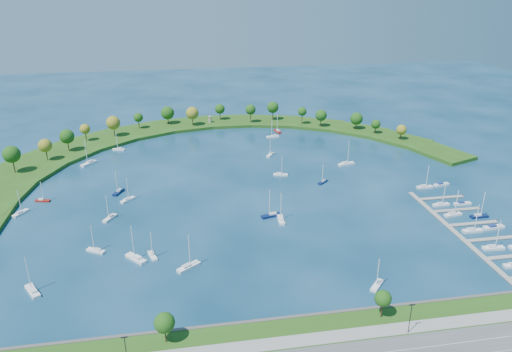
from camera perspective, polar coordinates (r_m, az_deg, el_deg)
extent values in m
plane|color=#072A41|center=(240.12, -0.98, -1.41)|extent=(700.00, 700.00, 0.00)
cube|color=#474442|center=(153.32, 5.06, -16.62)|extent=(420.00, 1.20, 1.80)
cube|color=gray|center=(145.14, 6.15, -18.95)|extent=(420.00, 5.00, 0.12)
cylinder|color=#382314|center=(144.45, -10.81, -18.17)|extent=(0.56, 0.56, 5.25)
sphere|color=#174912|center=(142.01, -10.92, -17.00)|extent=(6.00, 6.00, 6.00)
cylinder|color=#382314|center=(155.17, 14.84, -15.22)|extent=(0.56, 0.56, 5.60)
sphere|color=#174912|center=(152.90, 14.99, -14.08)|extent=(5.20, 5.20, 5.20)
cylinder|color=black|center=(137.78, -15.32, -19.73)|extent=(0.24, 0.24, 10.00)
cylinder|color=black|center=(150.26, 17.99, -16.00)|extent=(0.24, 0.24, 10.00)
cube|color=#274913|center=(285.63, -26.52, 0.33)|extent=(50.23, 54.30, 2.00)
cube|color=#274913|center=(306.15, -22.57, 2.40)|extent=(54.07, 56.09, 2.00)
cube|color=#274913|center=(323.22, -18.19, 4.03)|extent=(55.20, 54.07, 2.00)
cube|color=#274913|center=(336.45, -13.50, 5.26)|extent=(53.65, 48.47, 2.00)
cube|color=#274913|center=(345.54, -8.60, 6.08)|extent=(49.62, 39.75, 2.00)
cube|color=#274913|center=(350.32, -3.58, 6.52)|extent=(44.32, 29.96, 2.00)
cube|color=#274913|center=(350.67, 1.49, 6.58)|extent=(49.49, 38.05, 2.00)
cube|color=#274913|center=(346.59, 6.53, 6.24)|extent=(51.13, 44.12, 2.00)
cube|color=#274913|center=(338.17, 11.46, 5.52)|extent=(49.19, 47.96, 2.00)
cube|color=#274913|center=(325.58, 16.20, 4.40)|extent=(43.90, 49.49, 2.00)
cube|color=#274913|center=(309.10, 20.65, 2.87)|extent=(35.67, 48.74, 2.00)
cylinder|color=#382314|center=(282.93, -27.07, 1.18)|extent=(0.56, 0.56, 8.52)
sphere|color=#174912|center=(281.03, -27.28, 2.33)|extent=(9.08, 9.08, 9.08)
cylinder|color=#382314|center=(294.42, -23.83, 2.41)|extent=(0.56, 0.56, 7.44)
sphere|color=olive|center=(292.83, -23.99, 3.37)|extent=(7.57, 7.57, 7.57)
cylinder|color=#382314|center=(305.60, -21.61, 3.46)|extent=(0.56, 0.56, 7.51)
sphere|color=#174912|center=(304.00, -21.75, 4.43)|extent=(8.61, 8.61, 8.61)
cylinder|color=#382314|center=(321.58, -19.73, 4.55)|extent=(0.56, 0.56, 6.63)
sphere|color=olive|center=(320.29, -19.84, 5.33)|extent=(6.45, 6.45, 6.45)
cylinder|color=#382314|center=(325.46, -16.66, 5.22)|extent=(0.56, 0.56, 7.44)
sphere|color=olive|center=(323.95, -16.77, 6.14)|extent=(8.96, 8.96, 8.96)
cylinder|color=#382314|center=(338.47, -13.87, 6.09)|extent=(0.56, 0.56, 6.64)
sphere|color=#174912|center=(337.25, -13.95, 6.84)|extent=(6.40, 6.40, 6.40)
cylinder|color=#382314|center=(345.54, -10.51, 6.66)|extent=(0.56, 0.56, 6.14)
sphere|color=#174912|center=(344.25, -10.57, 7.45)|extent=(9.30, 9.30, 9.30)
cylinder|color=#382314|center=(338.76, -7.61, 6.62)|extent=(0.56, 0.56, 7.21)
sphere|color=olive|center=(337.34, -7.66, 7.50)|extent=(8.87, 8.87, 8.87)
cylinder|color=#382314|center=(350.98, -4.34, 7.27)|extent=(0.56, 0.56, 6.74)
sphere|color=#174912|center=(349.75, -4.36, 8.03)|extent=(7.14, 7.14, 7.14)
cylinder|color=#382314|center=(342.77, -0.65, 7.08)|extent=(0.56, 0.56, 8.10)
sphere|color=#174912|center=(341.34, -0.66, 7.97)|extent=(7.31, 7.31, 7.31)
cylinder|color=#382314|center=(349.59, 2.02, 7.35)|extent=(0.56, 0.56, 7.81)
sphere|color=#174912|center=(348.18, 2.03, 8.24)|extent=(8.31, 8.31, 8.31)
cylinder|color=#382314|center=(340.46, 5.53, 6.86)|extent=(0.56, 0.56, 8.00)
sphere|color=#174912|center=(339.09, 5.57, 7.71)|extent=(6.18, 6.18, 6.18)
cylinder|color=#382314|center=(336.51, 7.78, 6.43)|extent=(0.56, 0.56, 6.48)
sphere|color=#174912|center=(335.22, 7.82, 7.23)|extent=(7.90, 7.90, 7.90)
cylinder|color=#382314|center=(334.84, 11.91, 6.00)|extent=(0.56, 0.56, 5.68)
sphere|color=#174912|center=(333.61, 11.97, 6.75)|extent=(8.49, 8.49, 8.49)
cylinder|color=#382314|center=(327.96, 14.12, 5.41)|extent=(0.56, 0.56, 5.20)
sphere|color=#174912|center=(326.90, 14.18, 6.05)|extent=(6.18, 6.18, 6.18)
cylinder|color=#382314|center=(319.54, 16.98, 4.66)|extent=(0.56, 0.56, 5.28)
sphere|color=olive|center=(318.41, 17.06, 5.33)|extent=(6.54, 6.54, 6.54)
cylinder|color=gray|center=(345.21, -5.54, 6.76)|extent=(2.20, 2.20, 4.30)
cylinder|color=gray|center=(344.59, -5.55, 7.13)|extent=(2.60, 2.60, 0.30)
cube|color=gray|center=(214.44, 22.91, -6.34)|extent=(2.20, 82.00, 0.40)
cube|color=gray|center=(216.31, 26.54, -6.75)|extent=(22.00, 2.00, 0.40)
cube|color=gray|center=(225.63, 24.67, -5.19)|extent=(22.00, 2.00, 0.40)
cylinder|color=#382314|center=(231.62, 26.93, -4.83)|extent=(0.36, 0.36, 1.60)
cube|color=gray|center=(235.32, 22.96, -3.76)|extent=(22.00, 2.00, 0.40)
cylinder|color=#382314|center=(241.07, 25.17, -3.45)|extent=(0.36, 0.36, 1.60)
cube|color=gray|center=(245.34, 21.39, -2.44)|extent=(22.00, 2.00, 0.40)
cylinder|color=#382314|center=(250.86, 23.55, -2.17)|extent=(0.36, 0.36, 1.60)
cube|color=white|center=(172.02, 14.32, -12.61)|extent=(6.79, 7.09, 0.92)
cube|color=silver|center=(172.19, 14.43, -12.27)|extent=(2.93, 2.99, 0.64)
cylinder|color=silver|center=(168.41, 14.43, -11.14)|extent=(0.32, 0.32, 10.36)
cube|color=white|center=(218.85, -17.13, -4.86)|extent=(5.86, 7.79, 0.93)
cube|color=silver|center=(219.03, -17.04, -4.59)|extent=(2.71, 3.12, 0.65)
cylinder|color=silver|center=(215.95, -17.41, -3.58)|extent=(0.32, 0.32, 10.50)
cube|color=white|center=(304.89, -16.16, 3.08)|extent=(7.87, 4.14, 0.91)
cube|color=silver|center=(304.36, -16.04, 3.21)|extent=(2.96, 2.16, 0.64)
cylinder|color=silver|center=(303.40, -16.38, 4.07)|extent=(0.32, 0.32, 10.23)
cube|color=white|center=(208.11, 3.00, -5.26)|extent=(3.06, 8.97, 1.06)
cube|color=silver|center=(206.92, 3.04, -5.15)|extent=(1.93, 3.20, 0.74)
cylinder|color=silver|center=(205.79, 3.01, -3.57)|extent=(0.32, 0.32, 11.92)
cube|color=white|center=(286.18, -19.43, 1.43)|extent=(8.45, 9.35, 1.19)
cube|color=silver|center=(286.42, -19.31, 1.68)|extent=(3.70, 3.89, 0.83)
cylinder|color=silver|center=(283.33, -19.73, 2.74)|extent=(0.32, 0.32, 13.33)
cube|color=#0A1843|center=(211.36, 1.80, -4.77)|extent=(9.25, 4.52, 1.07)
cube|color=silver|center=(211.29, 2.02, -4.51)|extent=(3.44, 2.43, 0.75)
cylinder|color=silver|center=(208.17, 1.65, -3.21)|extent=(0.32, 0.32, 12.03)
cube|color=white|center=(195.72, -18.67, -8.50)|extent=(7.71, 5.67, 0.92)
cube|color=silver|center=(194.89, -18.52, -8.36)|extent=(3.07, 2.63, 0.64)
cylinder|color=silver|center=(193.34, -19.02, -7.03)|extent=(0.32, 0.32, 10.34)
cube|color=#0A1843|center=(243.57, -16.16, -1.87)|extent=(5.47, 8.34, 0.98)
cube|color=silver|center=(243.87, -16.09, -1.62)|extent=(2.64, 3.25, 0.68)
cylinder|color=silver|center=(240.74, -16.39, -0.64)|extent=(0.32, 0.32, 10.98)
cube|color=white|center=(234.08, -15.13, -2.78)|extent=(6.96, 6.96, 0.92)
cube|color=silver|center=(233.33, -15.29, -2.67)|extent=(2.97, 2.97, 0.65)
cylinder|color=silver|center=(232.14, -15.15, -1.47)|extent=(0.32, 0.32, 10.38)
cube|color=#0A1843|center=(248.00, 8.02, -0.73)|extent=(6.43, 5.92, 0.82)
cube|color=silver|center=(248.27, 8.11, -0.53)|extent=(2.69, 2.58, 0.57)
cylinder|color=silver|center=(245.64, 8.01, 0.31)|extent=(0.32, 0.32, 9.23)
cube|color=white|center=(238.25, -26.40, -4.01)|extent=(6.05, 7.85, 0.95)
cube|color=silver|center=(237.47, -26.57, -3.91)|extent=(2.77, 3.16, 0.66)
cylinder|color=silver|center=(236.31, -26.53, -2.69)|extent=(0.32, 0.32, 10.63)
cube|color=maroon|center=(328.84, 2.60, 5.38)|extent=(4.02, 8.61, 1.00)
cube|color=silver|center=(327.87, 2.66, 5.48)|extent=(2.20, 3.19, 0.70)
cylinder|color=silver|center=(327.67, 2.57, 6.43)|extent=(0.32, 0.32, 11.22)
cube|color=white|center=(317.36, 2.01, 4.74)|extent=(8.51, 3.26, 1.00)
cube|color=silver|center=(317.36, 2.15, 4.90)|extent=(3.07, 1.95, 0.70)
cylinder|color=silver|center=(315.35, 1.91, 5.79)|extent=(0.32, 0.32, 11.20)
cube|color=white|center=(186.82, -12.32, -9.34)|extent=(4.20, 7.62, 0.88)
cube|color=silver|center=(187.05, -12.40, -9.04)|extent=(2.15, 2.89, 0.62)
cylinder|color=silver|center=(183.58, -12.41, -8.00)|extent=(0.32, 0.32, 9.91)
cube|color=white|center=(284.03, 1.74, 2.57)|extent=(6.18, 7.51, 0.92)
cube|color=silver|center=(284.42, 1.81, 2.76)|extent=(2.78, 3.06, 0.64)
cylinder|color=silver|center=(281.62, 1.71, 3.61)|extent=(0.32, 0.32, 10.36)
cube|color=white|center=(274.28, 10.79, 1.44)|extent=(9.85, 4.85, 1.14)
cube|color=silver|center=(273.43, 10.64, 1.60)|extent=(3.67, 2.60, 0.80)
cylinder|color=silver|center=(272.31, 11.03, 2.83)|extent=(0.32, 0.32, 12.81)
cube|color=maroon|center=(246.97, -24.22, -2.72)|extent=(7.11, 3.52, 0.82)
cube|color=silver|center=(247.02, -24.38, -2.56)|extent=(2.65, 1.88, 0.58)
cylinder|color=silver|center=(244.77, -24.29, -1.66)|extent=(0.32, 0.32, 9.25)
cube|color=white|center=(186.28, -14.22, -9.59)|extent=(8.47, 9.07, 1.16)
cube|color=silver|center=(185.09, -14.06, -9.44)|extent=(3.68, 3.80, 0.82)
cylinder|color=silver|center=(183.23, -14.58, -7.60)|extent=(0.32, 0.32, 13.11)
cube|color=white|center=(180.52, -25.23, -12.40)|extent=(7.00, 9.14, 1.10)
cube|color=silver|center=(179.26, -25.19, -12.30)|extent=(3.21, 3.67, 0.77)
cylinder|color=silver|center=(177.61, -25.67, -10.50)|extent=(0.32, 0.32, 12.36)
cube|color=white|center=(255.04, 2.96, 0.16)|extent=(8.00, 3.91, 0.93)
cube|color=silver|center=(254.76, 2.79, 0.33)|extent=(2.98, 2.10, 0.65)
cylinder|color=silver|center=(252.93, 3.13, 1.34)|extent=(0.32, 0.32, 10.41)
cube|color=white|center=(177.79, -8.08, -10.76)|extent=(9.04, 7.46, 1.11)
cube|color=silver|center=(176.83, -8.34, -10.61)|extent=(3.69, 3.35, 0.78)
cylinder|color=silver|center=(174.54, -8.00, -8.80)|extent=(0.32, 0.32, 12.48)
cube|color=white|center=(208.99, 26.59, -7.74)|extent=(8.66, 3.02, 1.02)
cube|color=silver|center=(208.16, 26.43, -7.55)|extent=(3.09, 1.89, 0.71)
cylinder|color=silver|center=(206.52, 27.05, -6.21)|extent=(0.32, 0.32, 11.48)
cube|color=white|center=(218.73, 24.55, -6.00)|extent=(8.58, 2.51, 1.03)
cube|color=silver|center=(217.90, 24.39, -5.82)|extent=(3.02, 1.72, 0.72)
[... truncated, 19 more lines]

